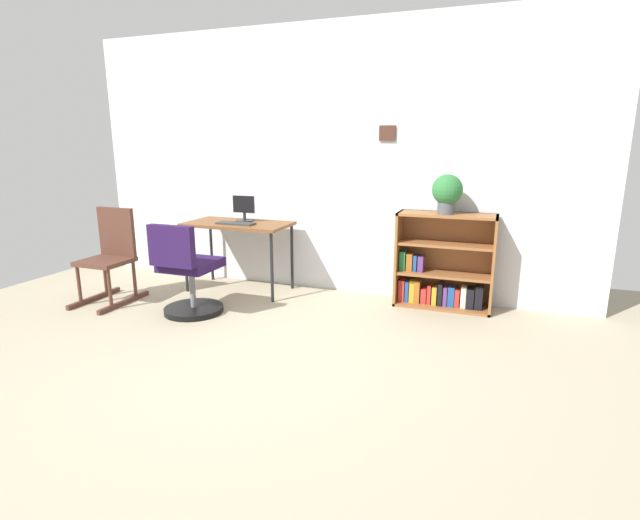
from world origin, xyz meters
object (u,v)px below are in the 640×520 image
Objects in this scene: monitor at (244,210)px; rocking_chair at (111,255)px; keyboard at (236,223)px; potted_plant_on_shelf at (447,192)px; desk at (238,228)px; office_chair at (187,276)px; bookshelf_low at (442,267)px.

monitor is 0.29× the size of rocking_chair.
keyboard is 1.11× the size of potted_plant_on_shelf.
monitor is (0.02, 0.10, 0.18)m from desk.
rocking_chair is 2.56× the size of potted_plant_on_shelf.
desk is at bearing 86.43° from office_chair.
potted_plant_on_shelf is at bearing 25.34° from office_chair.
desk is 4.05× the size of monitor.
monitor is at bearing 94.70° from keyboard.
monitor is 0.75× the size of potted_plant_on_shelf.
bookshelf_low is (1.96, 0.32, -0.34)m from keyboard.
monitor is at bearing 85.66° from office_chair.
desk is 1.18× the size of rocking_chair.
monitor is 0.31× the size of office_chair.
monitor is 1.03m from office_chair.
potted_plant_on_shelf is at bearing 16.56° from rocking_chair.
potted_plant_on_shelf reaches higher than rocking_chair.
keyboard is 2.01m from potted_plant_on_shelf.
keyboard is at bearing 83.10° from office_chair.
bookshelf_low reaches higher than desk.
desk is 1.22m from rocking_chair.
rocking_chair reaches higher than office_chair.
monitor reaches higher than keyboard.
rocking_chair is 3.16m from potted_plant_on_shelf.
rocking_chair is at bearing -163.44° from potted_plant_on_shelf.
office_chair is (-0.05, -0.81, -0.29)m from desk.
bookshelf_low is at bearing 98.13° from potted_plant_on_shelf.
keyboard is at bearing -172.34° from potted_plant_on_shelf.
potted_plant_on_shelf is at bearing 1.81° from monitor.
office_chair is (-0.07, -0.91, -0.47)m from monitor.
monitor is 1.33m from rocking_chair.
potted_plant_on_shelf reaches higher than office_chair.
office_chair is 2.40× the size of potted_plant_on_shelf.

